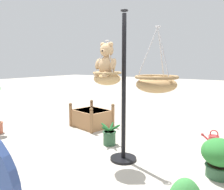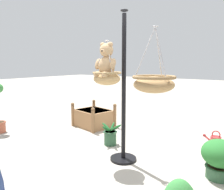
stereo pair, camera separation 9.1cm
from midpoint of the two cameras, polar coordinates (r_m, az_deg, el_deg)
ground_plane at (r=4.08m, az=1.42°, el=-15.32°), size 40.00×40.00×0.00m
display_pole_central at (r=3.72m, az=3.64°, el=-5.34°), size 0.44×0.44×2.43m
hanging_basket_with_teddy at (r=3.51m, az=-0.53°, el=4.43°), size 0.45×0.45×0.69m
teddy_bear at (r=3.48m, az=-0.78°, el=8.25°), size 0.37×0.32×0.54m
hanging_basket_left_high at (r=2.53m, az=11.56°, el=2.95°), size 0.48×0.48×0.72m
wooden_planter_box at (r=5.82m, az=-4.23°, el=-5.65°), size 1.06×0.94×0.61m
potted_plant_bushy_green at (r=3.63m, az=26.25°, el=-13.93°), size 0.50×0.50×0.56m
potted_plant_small_succulent at (r=4.55m, az=0.15°, el=-10.26°), size 0.43×0.43×0.44m
watering_can at (r=5.01m, az=25.11°, el=-10.30°), size 0.35×0.20×0.30m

